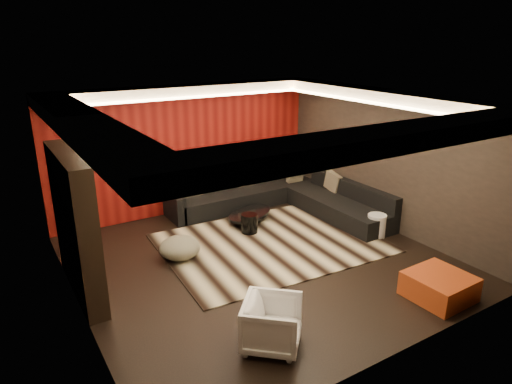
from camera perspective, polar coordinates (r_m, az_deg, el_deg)
floor at (r=8.13m, az=0.44°, el=-8.63°), size 6.00×6.00×0.02m
ceiling at (r=7.27m, az=0.50°, el=11.49°), size 6.00×6.00×0.02m
wall_back at (r=10.16m, az=-8.69°, el=5.34°), size 6.00×0.02×2.80m
wall_left at (r=6.58m, az=-22.31°, el=-3.51°), size 0.02×6.00×2.80m
wall_right at (r=9.47m, az=16.08°, el=3.82°), size 0.02×6.00×2.80m
red_feature_wall at (r=10.12m, az=-8.60°, el=5.29°), size 5.98×0.05×2.78m
soffit_back at (r=9.66m, az=-8.32°, el=12.44°), size 6.00×0.60×0.22m
soffit_front at (r=5.24m, az=16.60°, el=6.44°), size 6.00×0.60×0.22m
soffit_left at (r=6.29m, az=-20.99°, el=7.96°), size 0.60×4.80×0.22m
soffit_right at (r=9.01m, az=15.47°, el=11.51°), size 0.60×4.80×0.22m
cove_back at (r=9.36m, az=-7.43°, el=11.72°), size 4.80×0.08×0.04m
cove_front at (r=5.49m, az=13.88°, el=6.25°), size 4.80×0.08×0.04m
cove_left at (r=6.37m, az=-17.90°, el=7.60°), size 0.08×4.80×0.04m
cove_right at (r=8.78m, az=13.87°, el=10.86°), size 0.08×4.80×0.04m
tv_surround at (r=7.26m, az=-21.66°, el=-3.90°), size 0.30×2.00×2.20m
tv_screen at (r=7.17m, az=-20.75°, el=-1.08°), size 0.04×1.30×0.80m
tv_shelf at (r=7.44m, az=-20.08°, el=-6.51°), size 0.04×1.60×0.04m
rug at (r=8.75m, az=1.88°, el=-6.39°), size 4.17×3.23×0.02m
coffee_table at (r=9.69m, az=-0.77°, el=-3.09°), size 1.50×1.50×0.19m
drum_stool at (r=9.11m, az=-0.83°, el=-3.93°), size 0.36×0.36×0.39m
striped_pouf at (r=8.20m, az=-9.51°, el=-6.88°), size 0.78×0.78×0.39m
white_side_table at (r=9.27m, az=14.82°, el=-4.08°), size 0.46×0.46×0.45m
orange_ottoman at (r=7.51m, az=21.92°, el=-10.90°), size 0.87×0.87×0.38m
armchair at (r=5.96m, az=2.02°, el=-16.14°), size 1.00×1.00×0.66m
sectional_sofa at (r=10.33m, az=3.05°, el=-0.83°), size 3.65×3.50×0.75m
throw_pillows at (r=10.49m, az=1.51°, el=1.57°), size 3.10×1.70×0.50m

